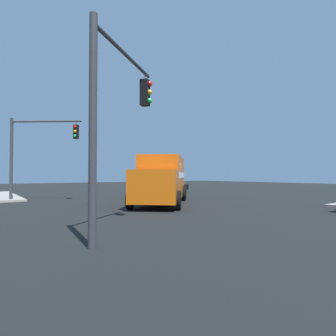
{
  "coord_description": "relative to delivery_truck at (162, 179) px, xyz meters",
  "views": [
    {
      "loc": [
        -13.86,
        9.49,
        1.78
      ],
      "look_at": [
        -0.2,
        -0.29,
        2.21
      ],
      "focal_mm": 29.12,
      "sensor_mm": 36.0,
      "label": 1
    }
  ],
  "objects": [
    {
      "name": "delivery_truck",
      "position": [
        0.0,
        0.0,
        0.0
      ],
      "size": [
        7.43,
        7.05,
        2.94
      ],
      "color": "orange",
      "rests_on": "ground"
    },
    {
      "name": "traffic_light_primary",
      "position": [
        6.15,
        6.3,
        2.32
      ],
      "size": [
        3.12,
        3.93,
        5.55
      ],
      "color": "#38383D",
      "rests_on": "sidewalk_corner_far"
    },
    {
      "name": "traffic_light_secondary",
      "position": [
        -6.97,
        6.36,
        2.26
      ],
      "size": [
        2.46,
        3.14,
        5.77
      ],
      "color": "#38383D",
      "rests_on": "ground"
    },
    {
      "name": "ground_plane",
      "position": [
        -0.29,
        0.19,
        -1.52
      ],
      "size": [
        100.0,
        100.0,
        0.0
      ],
      "primitive_type": "plane",
      "color": "black"
    },
    {
      "name": "pickup_black",
      "position": [
        8.46,
        -5.7,
        -0.79
      ],
      "size": [
        2.5,
        5.31,
        1.38
      ],
      "color": "black",
      "rests_on": "ground"
    }
  ]
}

